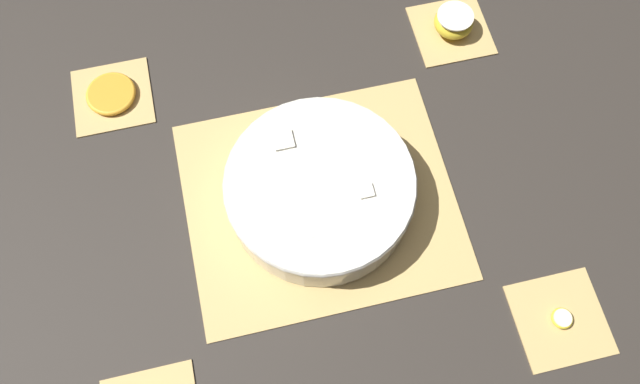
{
  "coord_description": "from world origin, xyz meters",
  "views": [
    {
      "loc": [
        0.08,
        0.36,
        0.93
      ],
      "look_at": [
        0.0,
        0.0,
        0.04
      ],
      "focal_mm": 35.0,
      "sensor_mm": 36.0,
      "label": 1
    }
  ],
  "objects_px": {
    "apple_half": "(454,22)",
    "banana_coin_single": "(562,318)",
    "orange_slice_whole": "(111,94)",
    "fruit_salad_bowl": "(320,189)"
  },
  "relations": [
    {
      "from": "orange_slice_whole",
      "to": "banana_coin_single",
      "type": "bearing_deg",
      "value": 138.78
    },
    {
      "from": "apple_half",
      "to": "orange_slice_whole",
      "type": "height_order",
      "value": "apple_half"
    },
    {
      "from": "orange_slice_whole",
      "to": "banana_coin_single",
      "type": "distance_m",
      "value": 0.81
    },
    {
      "from": "orange_slice_whole",
      "to": "apple_half",
      "type": "bearing_deg",
      "value": 180.0
    },
    {
      "from": "fruit_salad_bowl",
      "to": "banana_coin_single",
      "type": "xyz_separation_m",
      "value": [
        -0.31,
        0.27,
        -0.04
      ]
    },
    {
      "from": "apple_half",
      "to": "banana_coin_single",
      "type": "xyz_separation_m",
      "value": [
        0.0,
        0.53,
        -0.02
      ]
    },
    {
      "from": "fruit_salad_bowl",
      "to": "apple_half",
      "type": "bearing_deg",
      "value": -138.86
    },
    {
      "from": "fruit_salad_bowl",
      "to": "apple_half",
      "type": "distance_m",
      "value": 0.41
    },
    {
      "from": "fruit_salad_bowl",
      "to": "apple_half",
      "type": "relative_size",
      "value": 4.21
    },
    {
      "from": "apple_half",
      "to": "orange_slice_whole",
      "type": "bearing_deg",
      "value": 0.0
    }
  ]
}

